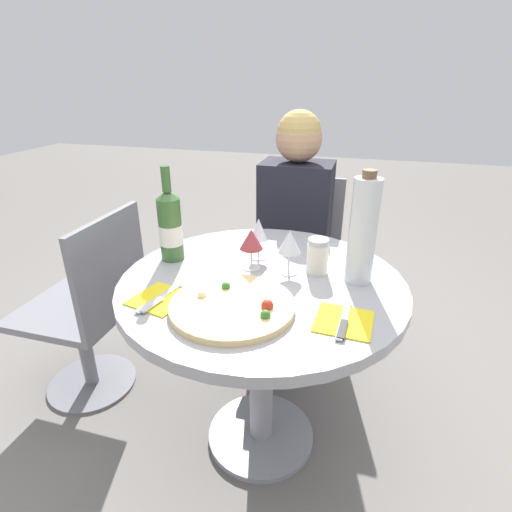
% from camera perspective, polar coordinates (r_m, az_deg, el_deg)
% --- Properties ---
extents(ground_plane, '(12.00, 12.00, 0.00)m').
position_cam_1_polar(ground_plane, '(1.74, 0.70, -24.35)').
color(ground_plane, slate).
rests_on(ground_plane, ground).
extents(dining_table, '(0.92, 0.92, 0.71)m').
position_cam_1_polar(dining_table, '(1.36, 0.83, -8.14)').
color(dining_table, gray).
rests_on(dining_table, ground_plane).
extents(chair_behind_diner, '(0.43, 0.43, 0.83)m').
position_cam_1_polar(chair_behind_diner, '(2.13, 5.69, -0.94)').
color(chair_behind_diner, slate).
rests_on(chair_behind_diner, ground_plane).
extents(seated_diner, '(0.33, 0.47, 1.17)m').
position_cam_1_polar(seated_diner, '(1.94, 5.10, 1.27)').
color(seated_diner, black).
rests_on(seated_diner, ground_plane).
extents(chair_empty_side, '(0.43, 0.43, 0.83)m').
position_cam_1_polar(chair_empty_side, '(1.83, -22.57, -7.40)').
color(chair_empty_side, slate).
rests_on(chair_empty_side, ground_plane).
extents(pizza_large, '(0.36, 0.36, 0.04)m').
position_cam_1_polar(pizza_large, '(1.13, -3.33, -7.09)').
color(pizza_large, '#E5C17F').
rests_on(pizza_large, dining_table).
extents(wine_bottle, '(0.08, 0.08, 0.33)m').
position_cam_1_polar(wine_bottle, '(1.42, -12.15, 4.22)').
color(wine_bottle, '#38602D').
rests_on(wine_bottle, dining_table).
extents(tall_carafe, '(0.08, 0.08, 0.36)m').
position_cam_1_polar(tall_carafe, '(1.26, 15.03, 3.45)').
color(tall_carafe, silver).
rests_on(tall_carafe, dining_table).
extents(sugar_shaker, '(0.07, 0.07, 0.12)m').
position_cam_1_polar(sugar_shaker, '(1.33, 8.79, -0.02)').
color(sugar_shaker, silver).
rests_on(sugar_shaker, dining_table).
extents(wine_glass_front_right, '(0.08, 0.08, 0.15)m').
position_cam_1_polar(wine_glass_front_right, '(1.29, 4.81, 1.91)').
color(wine_glass_front_right, silver).
rests_on(wine_glass_front_right, dining_table).
extents(wine_glass_back_left, '(0.06, 0.06, 0.15)m').
position_cam_1_polar(wine_glass_back_left, '(1.40, 0.37, 3.69)').
color(wine_glass_back_left, silver).
rests_on(wine_glass_back_left, dining_table).
extents(wine_glass_front_left, '(0.08, 0.08, 0.14)m').
position_cam_1_polar(wine_glass_front_left, '(1.32, -0.68, 2.31)').
color(wine_glass_front_left, silver).
rests_on(wine_glass_front_left, dining_table).
extents(place_setting_left, '(0.18, 0.19, 0.01)m').
position_cam_1_polar(place_setting_left, '(1.21, -13.63, -5.97)').
color(place_setting_left, yellow).
rests_on(place_setting_left, dining_table).
extents(place_setting_right, '(0.16, 0.19, 0.01)m').
position_cam_1_polar(place_setting_right, '(1.10, 12.41, -9.12)').
color(place_setting_right, yellow).
rests_on(place_setting_right, dining_table).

